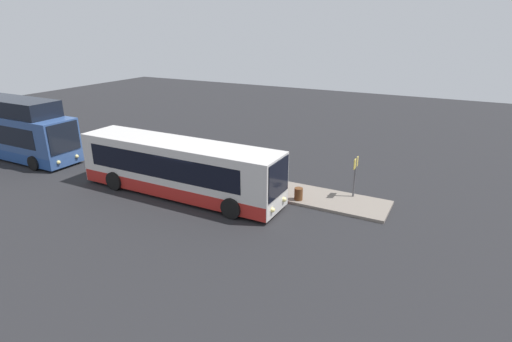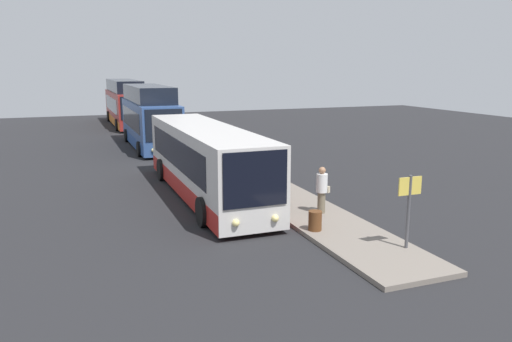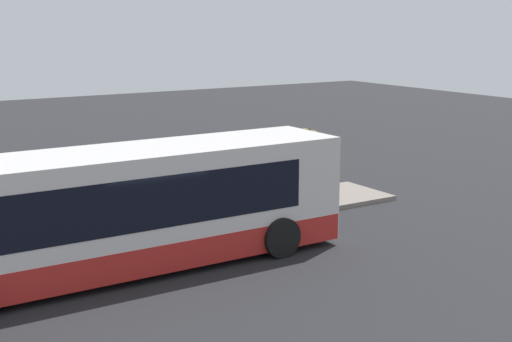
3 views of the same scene
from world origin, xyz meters
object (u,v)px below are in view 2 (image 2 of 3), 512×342
(bus_lead, at_px, (205,162))
(bus_third, at_px, (125,105))
(passenger_waiting, at_px, (276,177))
(suitcase, at_px, (264,187))
(bus_second, at_px, (150,120))
(passenger_boarding, at_px, (322,188))
(trash_bin, at_px, (315,221))
(sign_post, at_px, (409,201))

(bus_lead, height_order, bus_third, bus_third)
(passenger_waiting, relative_size, suitcase, 1.61)
(bus_second, relative_size, passenger_boarding, 5.97)
(passenger_waiting, height_order, trash_bin, passenger_waiting)
(bus_second, height_order, passenger_boarding, bus_second)
(suitcase, height_order, sign_post, sign_post)
(passenger_boarding, relative_size, suitcase, 1.74)
(bus_third, height_order, sign_post, bus_third)
(passenger_waiting, xyz_separation_m, trash_bin, (4.29, -0.44, -0.52))
(bus_second, bearing_deg, passenger_waiting, 8.60)
(sign_post, bearing_deg, trash_bin, -143.86)
(passenger_boarding, height_order, passenger_waiting, passenger_boarding)
(passenger_boarding, height_order, trash_bin, passenger_boarding)
(bus_lead, distance_m, bus_third, 28.24)
(passenger_boarding, bearing_deg, bus_second, 158.07)
(bus_third, distance_m, passenger_waiting, 30.27)
(bus_third, distance_m, trash_bin, 34.54)
(bus_second, bearing_deg, sign_post, 9.37)
(bus_lead, relative_size, bus_third, 0.94)
(passenger_boarding, relative_size, trash_bin, 2.64)
(bus_third, xyz_separation_m, suitcase, (29.77, 2.09, -1.34))
(bus_second, bearing_deg, bus_lead, 0.00)
(passenger_waiting, xyz_separation_m, suitcase, (-0.39, -0.35, -0.47))
(bus_second, xyz_separation_m, suitcase, (15.70, 2.09, -1.32))
(passenger_boarding, bearing_deg, bus_lead, -176.63)
(bus_lead, bearing_deg, suitcase, 53.62)
(passenger_boarding, distance_m, passenger_waiting, 2.69)
(bus_second, bearing_deg, suitcase, 7.57)
(bus_lead, relative_size, trash_bin, 18.38)
(passenger_waiting, relative_size, sign_post, 0.72)
(bus_third, bearing_deg, passenger_boarding, 5.49)
(bus_lead, bearing_deg, passenger_boarding, 34.87)
(bus_lead, height_order, bus_second, bus_second)
(bus_lead, height_order, passenger_waiting, bus_lead)
(bus_lead, xyz_separation_m, bus_third, (-28.23, 0.00, 0.39))
(passenger_waiting, bearing_deg, bus_lead, -42.24)
(bus_second, height_order, sign_post, bus_second)
(bus_lead, distance_m, bus_second, 14.16)
(bus_second, xyz_separation_m, passenger_waiting, (16.09, 2.43, -0.85))
(suitcase, height_order, trash_bin, suitcase)
(sign_post, relative_size, trash_bin, 3.39)
(passenger_boarding, distance_m, trash_bin, 2.14)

